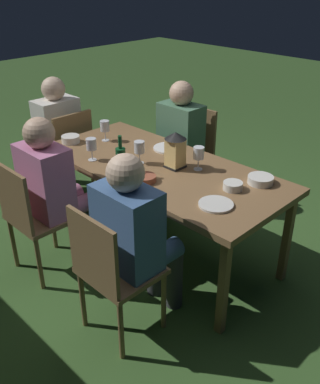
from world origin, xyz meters
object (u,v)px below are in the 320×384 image
(person_in_cream, at_px, (55,131))
(plate_b, at_px, (168,148))
(bowl_salad, at_px, (145,178))
(person_in_blue, at_px, (136,233))
(wine_glass_a, at_px, (199,154))
(wine_glass_d, at_px, (91,145))
(person_in_green, at_px, (176,140))
(bowl_dip, at_px, (233,186))
(dining_table, at_px, (160,172))
(chair_side_right_a, at_px, (112,269))
(lantern_centerpiece, at_px, (175,148))
(green_bottle_on_table, at_px, (121,161))
(person_in_pink, at_px, (55,186))
(plate_a, at_px, (216,204))
(bowl_bread, at_px, (71,139))
(bowl_olives, at_px, (261,180))
(chair_side_right_b, at_px, (33,214))
(chair_head_far, at_px, (68,152))
(wine_glass_b, at_px, (139,148))
(chair_side_left_b, at_px, (190,150))
(wine_glass_c, at_px, (105,127))

(person_in_cream, height_order, plate_b, person_in_cream)
(bowl_salad, bearing_deg, person_in_blue, 130.29)
(wine_glass_a, xyz_separation_m, wine_glass_d, (0.66, 0.43, 0.00))
(person_in_blue, height_order, wine_glass_d, person_in_blue)
(person_in_green, xyz_separation_m, bowl_dip, (-1.02, 0.56, 0.12))
(dining_table, xyz_separation_m, wine_glass_a, (-0.24, -0.14, 0.17))
(chair_side_right_a, bearing_deg, dining_table, -62.48)
(lantern_centerpiece, relative_size, green_bottle_on_table, 0.91)
(person_in_pink, distance_m, bowl_salad, 0.66)
(plate_a, xyz_separation_m, bowl_salad, (0.54, 0.07, 0.01))
(dining_table, bearing_deg, person_in_cream, 0.00)
(person_in_green, xyz_separation_m, bowl_bread, (0.41, 0.82, 0.12))
(wine_glass_d, height_order, bowl_olives, wine_glass_d)
(person_in_cream, height_order, bowl_bread, person_in_cream)
(chair_side_right_b, bearing_deg, bowl_olives, -135.45)
(plate_b, relative_size, bowl_bread, 1.61)
(dining_table, xyz_separation_m, chair_head_far, (1.20, 0.00, -0.19))
(wine_glass_b, bearing_deg, wine_glass_a, -149.53)
(chair_side_right_a, relative_size, green_bottle_on_table, 3.00)
(bowl_bread, bearing_deg, bowl_salad, 176.44)
(bowl_bread, bearing_deg, wine_glass_a, -162.78)
(person_in_cream, distance_m, plate_b, 1.25)
(chair_side_left_b, relative_size, bowl_salad, 5.90)
(bowl_bread, distance_m, bowl_dip, 1.45)
(wine_glass_a, xyz_separation_m, plate_a, (-0.41, 0.32, -0.11))
(dining_table, relative_size, chair_side_right_b, 2.18)
(dining_table, distance_m, chair_side_right_a, 0.94)
(wine_glass_d, distance_m, bowl_salad, 0.54)
(person_in_pink, relative_size, green_bottle_on_table, 3.96)
(wine_glass_d, bearing_deg, person_in_green, -89.67)
(person_in_green, bearing_deg, wine_glass_c, 68.06)
(chair_side_right_b, bearing_deg, lantern_centerpiece, -121.17)
(lantern_centerpiece, bearing_deg, wine_glass_d, 32.95)
(person_in_green, bearing_deg, lantern_centerpiece, 132.62)
(bowl_bread, bearing_deg, bowl_olives, -163.11)
(chair_side_right_a, bearing_deg, person_in_blue, -90.00)
(chair_head_far, relative_size, green_bottle_on_table, 3.00)
(lantern_centerpiece, bearing_deg, person_in_blue, 115.83)
(person_in_cream, bearing_deg, chair_side_right_a, 155.75)
(wine_glass_c, xyz_separation_m, wine_glass_d, (-0.24, 0.32, 0.00))
(chair_side_left_b, distance_m, plate_b, 0.66)
(dining_table, height_order, bowl_dip, bowl_dip)
(dining_table, relative_size, wine_glass_d, 11.23)
(wine_glass_b, bearing_deg, person_in_cream, -3.57)
(wine_glass_d, bearing_deg, chair_side_right_b, 89.43)
(chair_head_far, bearing_deg, plate_a, 174.51)
(person_in_blue, distance_m, bowl_dip, 0.72)
(wine_glass_c, bearing_deg, green_bottle_on_table, 150.35)
(plate_a, height_order, bowl_salad, bowl_salad)
(wine_glass_d, distance_m, bowl_dip, 1.08)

